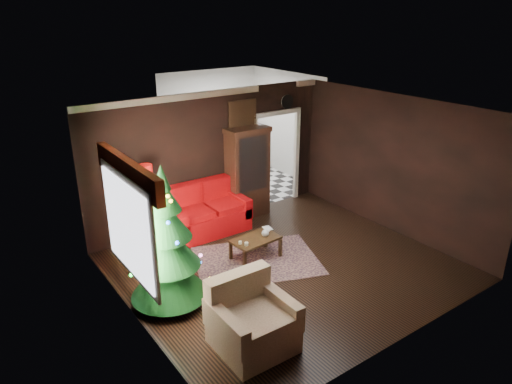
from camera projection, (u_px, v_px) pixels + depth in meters
floor at (285, 266)px, 8.45m from camera, size 5.50×5.50×0.00m
ceiling at (289, 112)px, 7.43m from camera, size 5.50×5.50×0.00m
wall_back at (212, 158)px, 9.84m from camera, size 5.50×0.00×5.50m
wall_front at (409, 253)px, 6.05m from camera, size 5.50×0.00×5.50m
wall_left at (131, 237)px, 6.46m from camera, size 0.00×5.50×5.50m
wall_right at (394, 165)px, 9.43m from camera, size 0.00×5.50×5.50m
doorway at (276, 160)px, 10.88m from camera, size 1.10×0.10×2.10m
left_window at (128, 228)px, 6.61m from camera, size 0.05×1.60×1.40m
valance at (128, 171)px, 6.36m from camera, size 0.12×2.10×0.35m
kitchen_floor at (240, 184)px, 12.40m from camera, size 3.00×3.00×0.00m
kitchen_window at (210, 111)px, 12.88m from camera, size 0.70×0.06×0.70m
rug at (257, 260)px, 8.64m from camera, size 2.62×2.28×0.01m
loveseat at (207, 209)px, 9.61m from camera, size 1.70×0.90×1.00m
curio_cabinet at (248, 175)px, 10.23m from camera, size 0.90×0.45×1.90m
floor_lamp at (149, 207)px, 8.85m from camera, size 0.30×0.30×1.68m
christmas_tree at (166, 242)px, 7.06m from camera, size 1.56×1.56×2.30m
armchair at (253, 318)px, 6.30m from camera, size 1.03×1.03×1.04m
coffee_table at (256, 248)px, 8.67m from camera, size 0.92×0.60×0.39m
teapot at (265, 233)px, 8.64m from camera, size 0.19×0.19×0.14m
cup_a at (246, 244)px, 8.33m from camera, size 0.09×0.09×0.06m
cup_b at (240, 243)px, 8.39m from camera, size 0.06×0.06×0.05m
book at (264, 225)px, 8.91m from camera, size 0.14×0.04×0.20m
wall_clock at (287, 102)px, 10.50m from camera, size 0.32×0.32×0.06m
painting at (242, 114)px, 9.90m from camera, size 0.62×0.05×0.52m
kitchen_counter at (216, 157)px, 13.15m from camera, size 1.80×0.60×0.90m
kitchen_table at (237, 176)px, 11.88m from camera, size 0.70×0.70×0.75m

